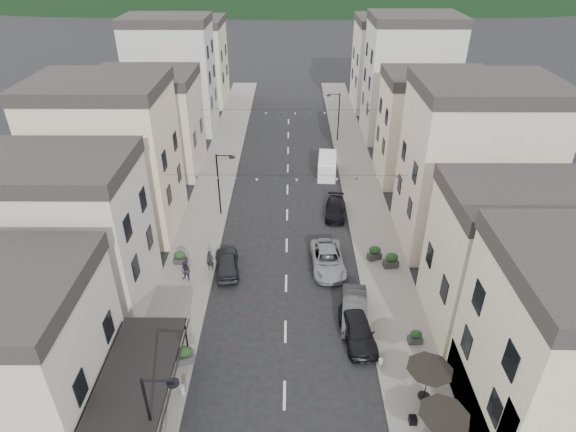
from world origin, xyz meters
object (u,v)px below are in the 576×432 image
object	(u,v)px
parked_car_a	(358,330)
pedestrian_b	(186,271)
parked_car_d	(335,209)
delivery_van	(327,165)
pedestrian_a	(210,261)
parked_car_c	(328,259)
parked_car_e	(227,263)
parked_car_b	(354,309)

from	to	relation	value
parked_car_a	pedestrian_b	distance (m)	13.32
parked_car_a	parked_car_d	bearing A→B (deg)	83.98
parked_car_a	delivery_van	bearing A→B (deg)	84.26
pedestrian_a	parked_car_c	bearing A→B (deg)	12.20
parked_car_e	delivery_van	xyz separation A→B (m)	(8.72, 17.02, 0.34)
delivery_van	pedestrian_a	xyz separation A→B (m)	(-9.99, -17.00, -0.15)
parked_car_a	parked_car_e	world-z (taller)	parked_car_a
parked_car_d	parked_car_b	bearing A→B (deg)	-83.53
delivery_van	parked_car_b	bearing A→B (deg)	-84.11
parked_car_c	pedestrian_a	size ratio (longest dim) A/B	3.25
parked_car_e	pedestrian_a	distance (m)	1.28
parked_car_a	parked_car_b	distance (m)	1.94
parked_car_a	parked_car_e	size ratio (longest dim) A/B	1.05
parked_car_d	delivery_van	distance (m)	8.56
parked_car_c	parked_car_e	bearing A→B (deg)	-178.89
parked_car_b	delivery_van	xyz separation A→B (m)	(-0.41, 22.18, 0.33)
parked_car_d	parked_car_a	bearing A→B (deg)	-83.63
parked_car_c	parked_car_d	size ratio (longest dim) A/B	1.22
parked_car_c	parked_car_d	bearing A→B (deg)	78.65
parked_car_b	pedestrian_a	bearing A→B (deg)	159.67
pedestrian_a	pedestrian_b	world-z (taller)	pedestrian_a
parked_car_d	pedestrian_a	bearing A→B (deg)	-134.71
parked_car_c	pedestrian_a	xyz separation A→B (m)	(-8.99, -0.48, 0.20)
parked_car_e	pedestrian_b	world-z (taller)	pedestrian_b
parked_car_e	pedestrian_a	xyz separation A→B (m)	(-1.27, 0.02, 0.19)
pedestrian_a	parked_car_d	bearing A→B (deg)	48.77
parked_car_b	delivery_van	world-z (taller)	delivery_van
parked_car_e	parked_car_a	bearing A→B (deg)	134.18
parked_car_d	parked_car_c	bearing A→B (deg)	-93.07
parked_car_d	delivery_van	bearing A→B (deg)	97.16
parked_car_c	delivery_van	world-z (taller)	delivery_van
parked_car_a	pedestrian_a	size ratio (longest dim) A/B	2.82
parked_car_b	parked_car_c	bearing A→B (deg)	110.19
parked_car_e	pedestrian_b	size ratio (longest dim) A/B	2.71
parked_car_c	delivery_van	bearing A→B (deg)	83.91
parked_car_a	delivery_van	xyz separation A→B (m)	(-0.41, 24.12, 0.30)
delivery_van	parked_car_d	bearing A→B (deg)	-83.68
parked_car_a	delivery_van	distance (m)	24.12
delivery_van	pedestrian_a	size ratio (longest dim) A/B	2.91
parked_car_d	pedestrian_a	size ratio (longest dim) A/B	2.66
parked_car_c	pedestrian_b	bearing A→B (deg)	-172.92
parked_car_b	parked_car_d	size ratio (longest dim) A/B	1.06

